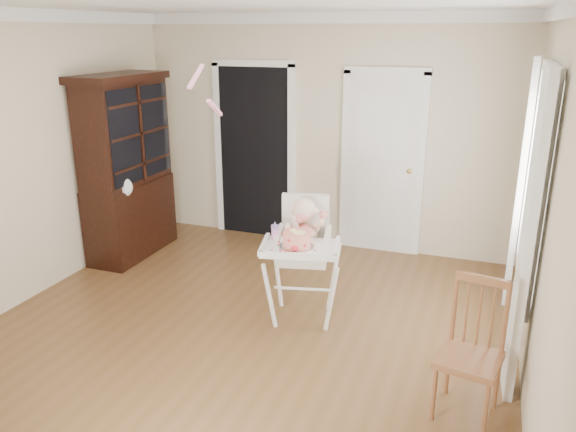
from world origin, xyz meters
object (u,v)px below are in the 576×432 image
(high_chair, at_px, (303,245))
(cake, at_px, (297,239))
(sippy_cup, at_px, (275,232))
(china_cabinet, at_px, (127,167))
(dining_chair, at_px, (471,354))

(high_chair, bearing_deg, cake, -95.93)
(sippy_cup, relative_size, china_cabinet, 0.08)
(sippy_cup, height_order, dining_chair, dining_chair)
(china_cabinet, bearing_deg, cake, -24.17)
(high_chair, height_order, sippy_cup, high_chair)
(cake, height_order, sippy_cup, sippy_cup)
(cake, xyz_separation_m, dining_chair, (1.45, -0.61, -0.42))
(high_chair, xyz_separation_m, cake, (0.03, -0.27, 0.16))
(dining_chair, bearing_deg, high_chair, 159.78)
(china_cabinet, bearing_deg, dining_chair, -23.70)
(high_chair, xyz_separation_m, china_cabinet, (-2.38, 0.82, 0.33))
(cake, distance_m, china_cabinet, 2.65)
(cake, distance_m, dining_chair, 1.62)
(high_chair, xyz_separation_m, dining_chair, (1.48, -0.88, -0.26))
(cake, distance_m, sippy_cup, 0.26)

